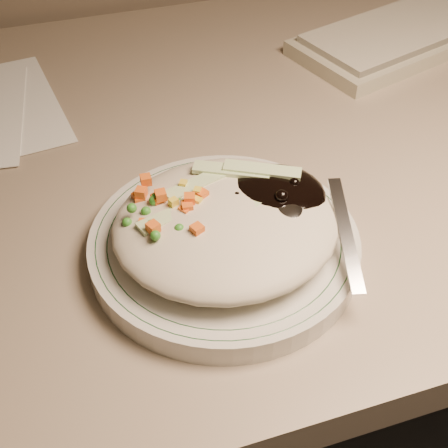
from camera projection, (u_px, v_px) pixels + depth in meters
name	position (u px, v px, depth m)	size (l,w,h in m)	color
desk	(237.00, 258.00, 0.83)	(1.40, 0.70, 0.74)	gray
plate	(224.00, 246.00, 0.55)	(0.24, 0.24, 0.02)	silver
plate_rim	(224.00, 238.00, 0.54)	(0.22, 0.22, 0.00)	#144723
meal	(229.00, 219.00, 0.53)	(0.21, 0.19, 0.05)	#B6AC94
keyboard	(425.00, 27.00, 0.86)	(0.41, 0.24, 0.03)	#B1AB91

